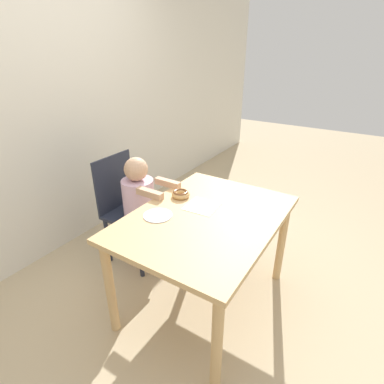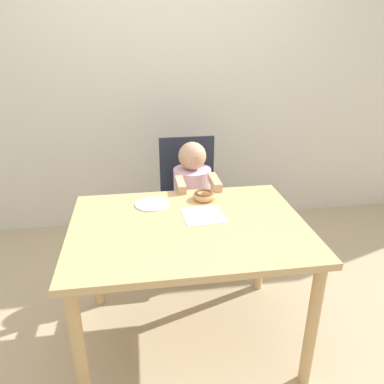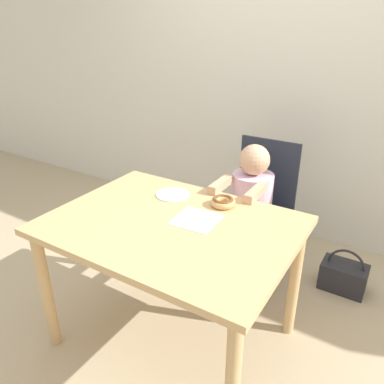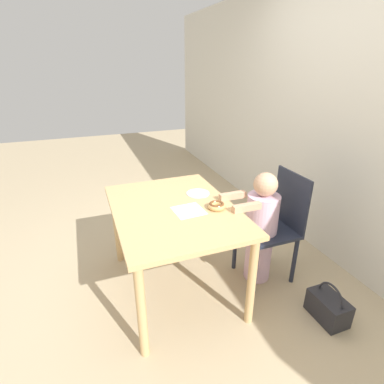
{
  "view_description": "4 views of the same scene",
  "coord_description": "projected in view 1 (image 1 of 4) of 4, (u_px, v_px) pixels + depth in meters",
  "views": [
    {
      "loc": [
        -1.47,
        -0.83,
        1.73
      ],
      "look_at": [
        0.04,
        0.13,
        0.86
      ],
      "focal_mm": 28.0,
      "sensor_mm": 36.0,
      "label": 1
    },
    {
      "loc": [
        -0.23,
        -1.66,
        1.65
      ],
      "look_at": [
        0.04,
        0.13,
        0.86
      ],
      "focal_mm": 35.0,
      "sensor_mm": 36.0,
      "label": 2
    },
    {
      "loc": [
        0.93,
        -1.31,
        1.64
      ],
      "look_at": [
        0.04,
        0.13,
        0.86
      ],
      "focal_mm": 35.0,
      "sensor_mm": 36.0,
      "label": 3
    },
    {
      "loc": [
        1.92,
        -0.58,
        1.75
      ],
      "look_at": [
        0.04,
        0.13,
        0.86
      ],
      "focal_mm": 28.0,
      "sensor_mm": 36.0,
      "label": 4
    }
  ],
  "objects": [
    {
      "name": "chair",
      "position": [
        129.0,
        209.0,
        2.56
      ],
      "size": [
        0.41,
        0.44,
        0.93
      ],
      "color": "#232838",
      "rests_on": "ground_plane"
    },
    {
      "name": "napkin",
      "position": [
        202.0,
        206.0,
        2.06
      ],
      "size": [
        0.22,
        0.22,
        0.0
      ],
      "color": "white",
      "rests_on": "dining_table"
    },
    {
      "name": "wall_back",
      "position": [
        46.0,
        112.0,
        2.47
      ],
      "size": [
        8.0,
        0.05,
        2.5
      ],
      "color": "silver",
      "rests_on": "ground_plane"
    },
    {
      "name": "plate",
      "position": [
        158.0,
        215.0,
        1.95
      ],
      "size": [
        0.19,
        0.19,
        0.01
      ],
      "color": "silver",
      "rests_on": "dining_table"
    },
    {
      "name": "dining_table",
      "position": [
        206.0,
        228.0,
        1.99
      ],
      "size": [
        1.2,
        0.88,
        0.74
      ],
      "color": "tan",
      "rests_on": "ground_plane"
    },
    {
      "name": "ground_plane",
      "position": [
        204.0,
        300.0,
        2.27
      ],
      "size": [
        12.0,
        12.0,
        0.0
      ],
      "primitive_type": "plane",
      "color": "tan"
    },
    {
      "name": "handbag",
      "position": [
        163.0,
        215.0,
        3.23
      ],
      "size": [
        0.29,
        0.18,
        0.3
      ],
      "color": "#232328",
      "rests_on": "ground_plane"
    },
    {
      "name": "child_figure",
      "position": [
        140.0,
        212.0,
        2.5
      ],
      "size": [
        0.27,
        0.46,
        0.97
      ],
      "color": "silver",
      "rests_on": "ground_plane"
    },
    {
      "name": "donut",
      "position": [
        181.0,
        194.0,
        2.18
      ],
      "size": [
        0.13,
        0.13,
        0.05
      ],
      "color": "tan",
      "rests_on": "dining_table"
    }
  ]
}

